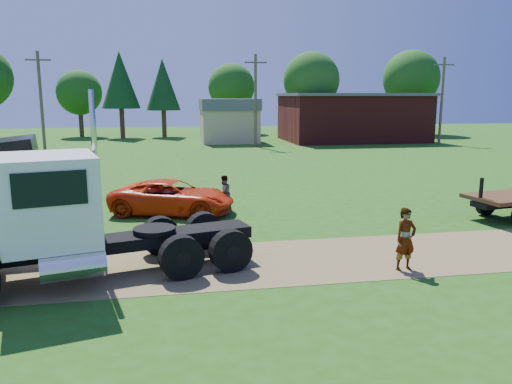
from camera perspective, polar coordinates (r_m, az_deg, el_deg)
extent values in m
plane|color=#264A10|center=(15.32, 0.77, -8.03)|extent=(140.00, 140.00, 0.00)
cube|color=brown|center=(15.31, 0.77, -8.01)|extent=(120.00, 4.20, 0.01)
cube|color=black|center=(14.65, -16.65, -5.71)|extent=(8.40, 3.11, 0.34)
cylinder|color=black|center=(13.95, -8.53, -7.41)|extent=(1.29, 0.68, 1.23)
cylinder|color=black|center=(13.95, -8.53, -7.41)|extent=(0.52, 0.51, 0.43)
cylinder|color=black|center=(16.17, -10.89, -4.92)|extent=(1.29, 0.68, 1.23)
cylinder|color=black|center=(16.17, -10.89, -4.92)|extent=(0.52, 0.51, 0.43)
cylinder|color=black|center=(14.39, -2.91, -6.73)|extent=(1.29, 0.68, 1.23)
cylinder|color=black|center=(14.39, -2.91, -6.73)|extent=(0.52, 0.51, 0.43)
cylinder|color=black|center=(16.55, -5.97, -4.41)|extent=(1.29, 0.68, 1.23)
cylinder|color=black|center=(16.55, -5.97, -4.41)|extent=(0.52, 0.51, 0.43)
cube|color=white|center=(14.22, -22.55, -0.78)|extent=(2.94, 3.19, 2.35)
cube|color=black|center=(12.80, -22.47, 0.31)|extent=(1.64, 0.46, 0.84)
cube|color=black|center=(15.48, -22.88, 1.98)|extent=(1.64, 0.46, 0.84)
cylinder|color=silver|center=(13.37, -20.16, -8.03)|extent=(1.69, 1.04, 0.67)
cylinder|color=silver|center=(14.87, -17.76, 1.11)|extent=(0.19, 0.19, 5.15)
cylinder|color=black|center=(14.80, -11.54, -4.26)|extent=(1.50, 1.50, 0.13)
cylinder|color=black|center=(18.29, -26.49, -4.17)|extent=(1.20, 0.56, 1.15)
cylinder|color=black|center=(18.29, -26.49, -4.17)|extent=(0.46, 0.45, 0.40)
cylinder|color=black|center=(20.42, -25.86, -2.64)|extent=(1.20, 0.56, 1.15)
cylinder|color=black|center=(20.42, -25.86, -2.64)|extent=(0.46, 0.45, 0.40)
cylinder|color=black|center=(18.47, -25.93, -3.87)|extent=(1.28, 0.87, 1.23)
cylinder|color=black|center=(18.47, -25.93, -3.87)|extent=(0.56, 0.55, 0.43)
cylinder|color=black|center=(20.73, -26.96, -2.44)|extent=(1.28, 0.87, 1.23)
cylinder|color=black|center=(20.73, -26.96, -2.44)|extent=(0.56, 0.55, 0.43)
imported|color=red|center=(21.60, -9.54, -0.58)|extent=(5.72, 3.85, 1.46)
cylinder|color=black|center=(23.26, 24.78, -1.34)|extent=(0.92, 0.41, 0.88)
cube|color=black|center=(21.59, 24.34, 0.32)|extent=(0.12, 0.12, 0.88)
imported|color=#999999|center=(15.01, 16.72, -5.21)|extent=(0.75, 0.57, 1.85)
imported|color=#999999|center=(22.09, -3.70, -0.08)|extent=(0.94, 0.87, 1.54)
cube|color=maroon|center=(58.11, 10.91, 8.26)|extent=(15.00, 10.00, 5.00)
cube|color=#57565B|center=(58.06, 11.01, 10.87)|extent=(15.40, 10.40, 0.30)
cube|color=tan|center=(54.73, -3.06, 7.55)|extent=(6.00, 5.00, 3.60)
cube|color=#57565B|center=(54.65, -3.09, 9.96)|extent=(6.20, 5.40, 1.20)
cylinder|color=brown|center=(50.50, -23.35, 9.48)|extent=(0.28, 0.28, 9.00)
cube|color=brown|center=(50.60, -23.67, 13.66)|extent=(2.20, 0.14, 0.14)
cylinder|color=brown|center=(50.00, -0.06, 10.35)|extent=(0.28, 0.28, 9.00)
cube|color=brown|center=(50.10, -0.06, 14.59)|extent=(2.20, 0.14, 0.14)
cylinder|color=brown|center=(57.01, 20.46, 9.74)|extent=(0.28, 0.28, 9.00)
cube|color=brown|center=(57.10, 20.71, 13.45)|extent=(2.20, 0.14, 0.14)
cylinder|color=#362416|center=(66.55, -19.34, 7.26)|extent=(0.56, 0.56, 2.92)
sphere|color=#164912|center=(66.46, -19.55, 10.66)|extent=(5.50, 5.50, 5.50)
cylinder|color=#362416|center=(63.33, -10.45, 7.72)|extent=(0.56, 0.56, 3.33)
cone|color=black|center=(63.26, -10.60, 11.98)|extent=(4.19, 4.19, 6.19)
cylinder|color=#362416|center=(69.11, -2.78, 8.14)|extent=(0.56, 0.56, 3.35)
sphere|color=#164912|center=(69.05, -2.82, 11.91)|extent=(6.31, 6.31, 6.31)
cylinder|color=#362416|center=(65.17, 6.25, 8.11)|extent=(0.56, 0.56, 3.77)
sphere|color=#164912|center=(65.13, 6.35, 12.61)|extent=(7.10, 7.10, 7.10)
cylinder|color=#362416|center=(70.56, 17.07, 7.97)|extent=(0.56, 0.56, 3.92)
sphere|color=#164912|center=(70.54, 17.31, 12.29)|extent=(7.39, 7.39, 7.39)
cylinder|color=#362416|center=(62.71, -15.04, 7.62)|extent=(0.56, 0.56, 3.59)
cone|color=black|center=(62.66, -15.27, 12.26)|extent=(4.51, 4.51, 6.67)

